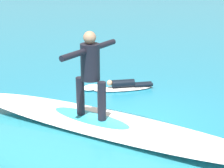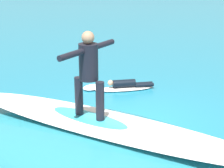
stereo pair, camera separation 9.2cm
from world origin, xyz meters
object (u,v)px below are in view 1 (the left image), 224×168
surfboard_riding (91,119)px  surfer_paddling (127,84)px  surfboard_paddling (123,88)px  surfer_riding (90,69)px

surfboard_riding → surfer_paddling: bearing=-66.0°
surfboard_riding → surfboard_paddling: 5.68m
surfboard_riding → surfer_riding: surfer_riding is taller
surfboard_riding → surfboard_paddling: size_ratio=1.01×
surfboard_riding → surfer_riding: size_ratio=1.28×
surfer_riding → surfer_paddling: surfer_riding is taller
surfboard_riding → surfer_riding: bearing=102.5°
surfboard_riding → surfboard_paddling: surfboard_riding is taller
surfer_riding → surfer_paddling: bearing=-66.0°
surfboard_riding → surfer_riding: 0.96m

